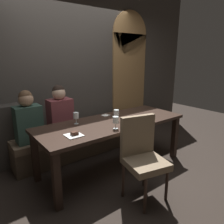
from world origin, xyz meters
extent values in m
plane|color=black|center=(0.00, 0.00, 0.00)|extent=(9.00, 9.00, 0.00)
cube|color=#423D38|center=(0.00, 1.22, 1.50)|extent=(6.00, 0.12, 3.00)
cube|color=olive|center=(1.35, 1.15, 1.05)|extent=(0.90, 0.05, 2.10)
cylinder|color=#A07545|center=(1.35, 1.15, 2.10)|extent=(0.90, 0.05, 0.90)
cube|color=black|center=(-1.03, -0.35, 0.35)|extent=(0.08, 0.08, 0.69)
cube|color=black|center=(1.03, -0.35, 0.35)|extent=(0.08, 0.08, 0.69)
cube|color=black|center=(-1.03, 0.35, 0.35)|extent=(0.08, 0.08, 0.69)
cube|color=black|center=(1.03, 0.35, 0.35)|extent=(0.08, 0.08, 0.69)
cube|color=#302119|center=(0.00, 0.00, 0.72)|extent=(2.20, 0.84, 0.04)
cube|color=#4A3C2E|center=(0.00, 0.70, 0.17)|extent=(2.50, 0.40, 0.35)
cube|color=brown|center=(0.00, 0.70, 0.40)|extent=(2.50, 0.44, 0.10)
cylinder|color=#302119|center=(-0.32, -0.98, 0.21)|extent=(0.04, 0.04, 0.42)
cylinder|color=#302119|center=(0.04, -0.98, 0.21)|extent=(0.04, 0.04, 0.42)
cylinder|color=#302119|center=(-0.32, -0.62, 0.21)|extent=(0.04, 0.04, 0.42)
cylinder|color=#302119|center=(0.04, -0.62, 0.21)|extent=(0.04, 0.04, 0.42)
cube|color=#7F6B51|center=(-0.14, -0.80, 0.46)|extent=(0.53, 0.53, 0.08)
cube|color=#7F6B51|center=(-0.10, -0.61, 0.74)|extent=(0.44, 0.16, 0.48)
cube|color=#2D473D|center=(-0.98, 0.68, 0.71)|extent=(0.36, 0.24, 0.53)
sphere|color=tan|center=(-0.98, 0.68, 1.07)|extent=(0.20, 0.20, 0.20)
sphere|color=brown|center=(-0.98, 0.69, 1.11)|extent=(0.18, 0.18, 0.18)
cube|color=brown|center=(-0.50, 0.67, 0.73)|extent=(0.36, 0.24, 0.57)
sphere|color=#DBB293|center=(-0.50, 0.67, 1.11)|extent=(0.20, 0.20, 0.20)
sphere|color=black|center=(-0.50, 0.68, 1.14)|extent=(0.18, 0.18, 0.18)
cylinder|color=silver|center=(0.05, -0.02, 0.74)|extent=(0.06, 0.06, 0.00)
cylinder|color=silver|center=(0.05, -0.02, 0.78)|extent=(0.01, 0.01, 0.07)
cylinder|color=silver|center=(0.05, -0.02, 0.86)|extent=(0.08, 0.08, 0.08)
cylinder|color=silver|center=(-0.47, 0.21, 0.74)|extent=(0.06, 0.06, 0.00)
cylinder|color=silver|center=(-0.47, 0.21, 0.78)|extent=(0.01, 0.01, 0.07)
cylinder|color=silver|center=(-0.47, 0.21, 0.86)|extent=(0.08, 0.08, 0.08)
cylinder|color=silver|center=(-0.17, -0.28, 0.74)|extent=(0.06, 0.06, 0.00)
cylinder|color=silver|center=(-0.17, -0.28, 0.78)|extent=(0.01, 0.01, 0.07)
cylinder|color=silver|center=(-0.17, -0.28, 0.86)|extent=(0.08, 0.08, 0.08)
cylinder|color=maroon|center=(-0.17, -0.28, 0.84)|extent=(0.07, 0.07, 0.03)
cube|color=white|center=(-0.71, -0.17, 0.74)|extent=(0.19, 0.19, 0.01)
cube|color=#381E14|center=(-0.70, -0.17, 0.77)|extent=(0.08, 0.06, 0.04)
cube|color=silver|center=(0.09, 0.30, 0.74)|extent=(0.12, 0.12, 0.01)
camera|label=1|loc=(-1.76, -2.28, 1.65)|focal=33.58mm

